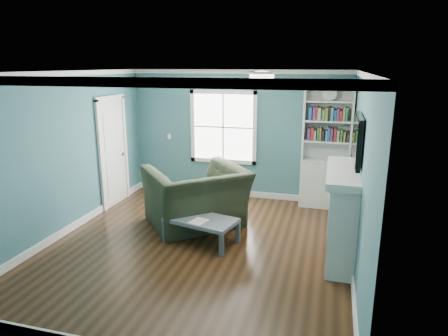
# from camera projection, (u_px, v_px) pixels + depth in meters

# --- Properties ---
(floor) EXTENTS (5.00, 5.00, 0.00)m
(floor) POSITION_uv_depth(u_px,v_px,m) (199.00, 245.00, 6.14)
(floor) COLOR black
(floor) RESTS_ON ground
(room_walls) EXTENTS (5.00, 5.00, 5.00)m
(room_walls) POSITION_uv_depth(u_px,v_px,m) (197.00, 144.00, 5.74)
(room_walls) COLOR #3D6F7D
(room_walls) RESTS_ON ground
(trim) EXTENTS (4.50, 5.00, 2.60)m
(trim) POSITION_uv_depth(u_px,v_px,m) (198.00, 167.00, 5.83)
(trim) COLOR white
(trim) RESTS_ON ground
(window) EXTENTS (1.40, 0.06, 1.50)m
(window) POSITION_uv_depth(u_px,v_px,m) (223.00, 127.00, 8.17)
(window) COLOR white
(window) RESTS_ON room_walls
(bookshelf) EXTENTS (0.90, 0.35, 2.31)m
(bookshelf) POSITION_uv_depth(u_px,v_px,m) (325.00, 160.00, 7.60)
(bookshelf) COLOR silver
(bookshelf) RESTS_ON ground
(fireplace) EXTENTS (0.44, 1.58, 1.30)m
(fireplace) POSITION_uv_depth(u_px,v_px,m) (342.00, 215.00, 5.63)
(fireplace) COLOR black
(fireplace) RESTS_ON ground
(tv) EXTENTS (0.06, 1.10, 0.65)m
(tv) POSITION_uv_depth(u_px,v_px,m) (358.00, 139.00, 5.33)
(tv) COLOR black
(tv) RESTS_ON fireplace
(door) EXTENTS (0.12, 0.98, 2.17)m
(door) POSITION_uv_depth(u_px,v_px,m) (113.00, 151.00, 7.75)
(door) COLOR silver
(door) RESTS_ON ground
(ceiling_fixture) EXTENTS (0.38, 0.38, 0.15)m
(ceiling_fixture) POSITION_uv_depth(u_px,v_px,m) (262.00, 76.00, 5.36)
(ceiling_fixture) COLOR white
(ceiling_fixture) RESTS_ON room_walls
(light_switch) EXTENTS (0.08, 0.01, 0.12)m
(light_switch) POSITION_uv_depth(u_px,v_px,m) (169.00, 137.00, 8.54)
(light_switch) COLOR white
(light_switch) RESTS_ON room_walls
(recliner) EXTENTS (1.83, 1.79, 1.35)m
(recliner) POSITION_uv_depth(u_px,v_px,m) (196.00, 187.00, 6.76)
(recliner) COLOR black
(recliner) RESTS_ON ground
(coffee_table) EXTENTS (1.19, 0.83, 0.39)m
(coffee_table) POSITION_uv_depth(u_px,v_px,m) (201.00, 221.00, 6.17)
(coffee_table) COLOR #444D52
(coffee_table) RESTS_ON ground
(paper_sheet) EXTENTS (0.29, 0.33, 0.00)m
(paper_sheet) POSITION_uv_depth(u_px,v_px,m) (199.00, 221.00, 6.04)
(paper_sheet) COLOR white
(paper_sheet) RESTS_ON coffee_table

